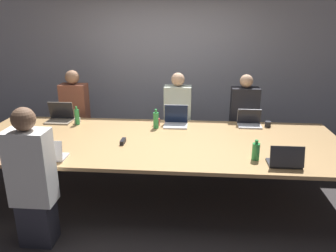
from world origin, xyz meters
The scene contains 20 objects.
ground_plane centered at (0.00, 0.00, 0.00)m, with size 24.00×24.00×0.00m, color #383333.
curtain_wall centered at (0.00, 1.98, 1.40)m, with size 12.00×0.06×2.80m.
conference_table centered at (0.00, 0.00, 0.69)m, with size 4.51×1.67×0.73m.
laptop_near_right centered at (1.39, -0.62, 0.80)m, with size 0.33×0.22×0.23m.
bottle_near_right centered at (1.12, -0.48, 0.82)m, with size 0.08×0.08×0.22m.
laptop_near_left centered at (-1.03, -0.66, 0.80)m, with size 0.34×0.22×0.23m.
person_near_left centered at (-1.04, -1.03, 0.68)m, with size 0.40×0.24×1.40m.
cup_near_left centered at (-1.27, -0.64, 0.78)m, with size 0.09×0.09×0.10m.
laptop_far_right centered at (1.23, 0.65, 0.80)m, with size 0.32×0.22×0.23m.
person_far_right centered at (1.20, 1.04, 0.66)m, with size 0.40×0.24×1.37m.
cup_far_right centered at (1.47, 0.63, 0.77)m, with size 0.08×0.08×0.08m.
laptop_far_center centered at (0.22, 0.60, 0.81)m, with size 0.32×0.27×0.27m.
person_far_center centered at (0.22, 1.07, 0.67)m, with size 0.40×0.24×1.38m.
cup_far_center centered at (-0.04, 0.57, 0.78)m, with size 0.09×0.09×0.10m.
bottle_far_center centered at (-0.03, 0.45, 0.84)m, with size 0.07×0.07×0.26m.
laptop_far_left centered at (-1.43, 0.64, 0.81)m, with size 0.35×0.27×0.27m.
person_far_left centered at (-1.38, 1.09, 0.67)m, with size 0.40×0.24×1.39m.
cup_far_left centered at (-1.16, 0.56, 0.77)m, with size 0.09×0.09×0.08m.
bottle_far_left centered at (-1.14, 0.52, 0.84)m, with size 0.06×0.06×0.26m.
stapler centered at (-0.36, -0.14, 0.76)m, with size 0.05×0.15×0.05m.
Camera 1 is at (0.47, -3.68, 2.14)m, focal length 35.00 mm.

